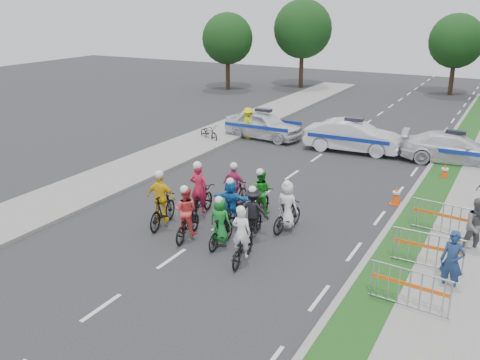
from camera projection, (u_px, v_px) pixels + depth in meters
The scene contains 30 objects.
ground at pixel (172, 259), 15.73m from camera, with size 90.00×90.00×0.00m, color #28282B.
curb_right at pixel (387, 230), 17.58m from camera, with size 0.20×60.00×0.12m, color gray.
grass_strip at pixel (409, 234), 17.27m from camera, with size 1.20×60.00×0.11m, color #184D19.
sidewalk_right at pixel (468, 245), 16.45m from camera, with size 2.40×60.00×0.13m, color gray.
sidewalk_left at pixel (115, 177), 22.80m from camera, with size 3.00×60.00×0.13m, color gray.
rider_0 at pixel (242, 243), 15.38m from camera, with size 0.89×1.81×1.77m.
rider_1 at pixel (221, 226), 16.34m from camera, with size 0.72×1.60×1.66m.
rider_2 at pixel (187, 218), 16.90m from camera, with size 0.93×1.85×1.80m.
rider_3 at pixel (162, 205), 17.75m from camera, with size 1.07×1.97×2.00m.
rider_4 at pixel (253, 217), 16.94m from camera, with size 1.08×1.82×1.77m.
rider_5 at pixel (231, 206), 17.76m from camera, with size 1.43×1.70×1.74m.
rider_6 at pixel (200, 198), 18.62m from camera, with size 0.98×2.08×2.04m.
rider_7 at pixel (287, 211), 17.46m from camera, with size 0.80×1.73×1.76m.
rider_8 at pixel (261, 199), 18.57m from camera, with size 0.90×1.84×1.80m.
rider_9 at pixel (235, 191), 19.23m from camera, with size 0.92×1.73×1.80m.
police_car_0 at pixel (263, 125), 29.18m from camera, with size 1.75×4.36×1.48m, color silver.
police_car_1 at pixel (353, 136), 26.62m from camera, with size 1.64×4.71×1.55m, color silver.
police_car_2 at pixel (454, 148), 24.78m from camera, with size 1.95×4.79×1.39m, color silver.
spectator_0 at pixel (452, 262), 13.76m from camera, with size 0.61×0.40×1.67m, color navy.
spectator_1 at pixel (478, 227), 15.78m from camera, with size 0.85×0.66×1.76m, color #5C5D61.
marshal_hiviz at pixel (248, 123), 29.10m from camera, with size 1.10×0.63×1.70m, color #E4F20C.
barrier_0 at pixel (409, 291), 12.92m from camera, with size 2.00×0.50×1.12m, color #A5A8AD, non-canonical shape.
barrier_1 at pixel (427, 252), 14.92m from camera, with size 2.00×0.50×1.12m, color #A5A8AD, non-canonical shape.
barrier_2 at pixel (442, 220), 17.09m from camera, with size 2.00×0.50×1.12m, color #A5A8AD, non-canonical shape.
cone_0 at pixel (396, 195), 19.84m from camera, with size 0.40×0.40×0.70m.
cone_1 at pixel (445, 172), 22.58m from camera, with size 0.40×0.40×0.70m.
parked_bike at pixel (209, 133), 28.84m from camera, with size 0.56×1.61×0.85m, color black.
tree_0 at pixel (228, 39), 44.03m from camera, with size 4.20×4.20×6.30m.
tree_3 at pixel (303, 29), 44.88m from camera, with size 4.90×4.90×7.35m.
tree_4 at pixel (456, 41), 41.37m from camera, with size 4.20×4.20×6.30m.
Camera 1 is at (8.50, -11.50, 7.24)m, focal length 40.00 mm.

